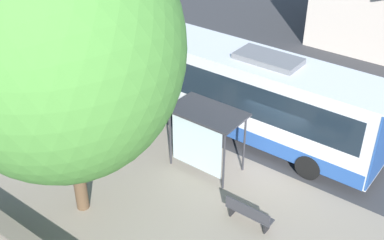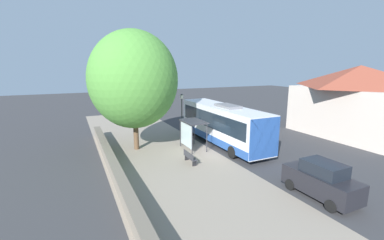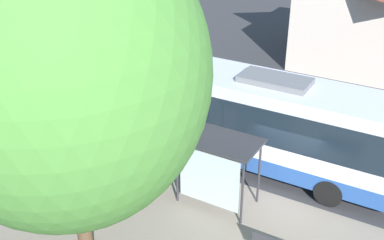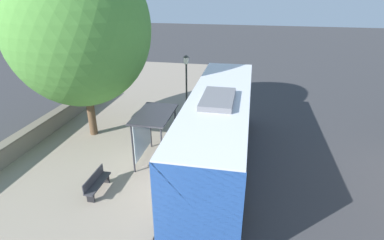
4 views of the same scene
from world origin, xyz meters
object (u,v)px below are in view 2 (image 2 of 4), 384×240
Objects in this scene: bus_shelter at (192,126)px; pedestrian at (187,126)px; bench at (190,157)px; bus at (222,124)px; street_lamp_near at (182,112)px; shade_tree at (134,80)px; parked_car_behind_bus at (321,180)px.

pedestrian is (1.55, 4.49, -1.12)m from bus_shelter.
bench is at bearing -117.46° from bus_shelter.
bench is (-4.70, -3.11, -1.49)m from bus.
pedestrian is at bearing 67.50° from bench.
bus is 3.18m from bus_shelter.
pedestrian is at bearing 70.95° from bus_shelter.
bench is at bearing -108.60° from street_lamp_near.
shade_tree is at bearing 154.42° from bus_shelter.
bus is at bearing -69.39° from pedestrian.
shade_tree reaches higher than bus.
bus_shelter is 1.65× the size of bench.
parked_car_behind_bus is (4.36, -7.67, 0.51)m from bench.
parked_car_behind_bus is (7.16, -12.67, -5.02)m from shade_tree.
bench is 0.41× the size of parked_car_behind_bus.
shade_tree is (-5.15, -1.99, 3.38)m from street_lamp_near.
pedestrian is 0.16× the size of shade_tree.
shade_tree is (-7.50, 1.90, 4.04)m from bus.
street_lamp_near is (-2.35, 3.88, 0.66)m from bus.
parked_car_behind_bus is (-0.34, -10.77, -0.98)m from bus.
street_lamp_near is (0.83, 4.05, 0.55)m from bus_shelter.
shade_tree reaches higher than street_lamp_near.
shade_tree is at bearing 119.48° from parked_car_behind_bus.
bus is 4.21× the size of bus_shelter.
bus is at bearing -14.20° from shade_tree.
street_lamp_near is at bearing 97.82° from parked_car_behind_bus.
street_lamp_near is (-0.72, -0.44, 1.67)m from pedestrian.
shade_tree is at bearing 165.80° from bus.
shade_tree reaches higher than parked_car_behind_bus.
bus is at bearing -58.83° from street_lamp_near.
bus_shelter is at bearing -176.90° from bus.
bus_shelter is 1.68× the size of pedestrian.
bus is 2.87× the size of parked_car_behind_bus.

